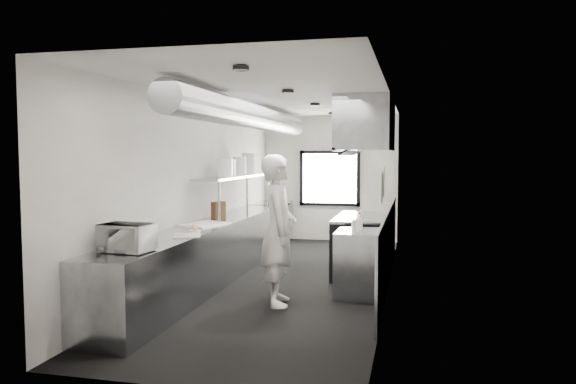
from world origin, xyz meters
The scene contains 35 objects.
floor centered at (0.00, 0.00, 0.00)m, with size 3.00×8.00×0.01m, color black.
ceiling centered at (0.00, 0.00, 2.80)m, with size 3.00×8.00×0.01m, color beige.
wall_back centered at (0.00, 4.00, 1.40)m, with size 3.00×0.02×2.80m, color silver.
wall_front centered at (0.00, -4.00, 1.40)m, with size 3.00×0.02×2.80m, color silver.
wall_left centered at (-1.50, 0.00, 1.40)m, with size 0.02×8.00×2.80m, color silver.
wall_right centered at (1.50, 0.00, 1.40)m, with size 0.02×8.00×2.80m, color silver.
wall_cladding centered at (1.48, 0.30, 0.55)m, with size 0.03×5.50×1.10m, color gray.
hvac_duct centered at (-0.70, 0.40, 2.55)m, with size 0.40×0.40×6.40m, color gray.
service_window centered at (0.00, 3.96, 1.40)m, with size 1.36×0.05×1.25m.
exhaust_hood centered at (1.10, 0.70, 2.39)m, with size 0.81×2.20×0.88m.
prep_counter centered at (-1.15, -0.50, 0.45)m, with size 0.70×6.00×0.90m, color gray.
pass_shelf centered at (-1.19, 1.00, 1.54)m, with size 0.45×3.00×0.68m.
range centered at (1.04, 0.70, 0.47)m, with size 0.88×1.60×0.94m.
bottle_station centered at (1.15, -0.70, 0.45)m, with size 0.65×0.80×0.90m, color gray.
far_work_table centered at (-1.15, 3.20, 0.45)m, with size 0.70×1.20×0.90m, color gray.
notice_sheet_a centered at (1.47, -1.20, 1.60)m, with size 0.02×0.28×0.38m, color white.
notice_sheet_b centered at (1.47, -1.55, 1.55)m, with size 0.02×0.28×0.38m, color white.
line_cook centered at (0.16, -1.35, 0.97)m, with size 0.71×0.46×1.94m, color silver.
microwave centered at (-1.14, -2.86, 1.05)m, with size 0.50×0.38×0.30m, color silver.
deli_tub_a centered at (-1.32, -2.57, 0.95)m, with size 0.13×0.13×0.09m, color #AAB2A4.
deli_tub_b centered at (-1.30, -2.44, 0.95)m, with size 0.14×0.14×0.10m, color #AAB2A4.
newspaper centered at (-0.97, -1.67, 0.91)m, with size 0.34×0.42×0.01m, color white.
small_plate centered at (-1.03, -1.26, 0.91)m, with size 0.16×0.16×0.01m, color white.
pastry centered at (-1.03, -1.26, 0.96)m, with size 0.08×0.08×0.08m, color #DCB373.
cutting_board centered at (-1.15, -0.60, 0.91)m, with size 0.50×0.66×0.02m, color white.
knife_block centered at (-1.27, 0.29, 1.03)m, with size 0.11×0.24×0.26m, color #4C371B.
plate_stack_a centered at (-1.19, 0.37, 1.72)m, with size 0.26×0.26×0.31m, color white.
plate_stack_b centered at (-1.18, 0.55, 1.72)m, with size 0.23×0.23×0.29m, color white.
plate_stack_c centered at (-1.18, 1.15, 1.73)m, with size 0.23×0.23×0.32m, color white.
plate_stack_d centered at (-1.21, 1.75, 1.77)m, with size 0.25×0.25×0.39m, color white.
squeeze_bottle_a centered at (1.09, -1.01, 0.99)m, with size 0.06×0.06×0.18m, color white.
squeeze_bottle_b centered at (1.10, -0.82, 0.98)m, with size 0.05×0.05×0.16m, color white.
squeeze_bottle_c centered at (1.12, -0.71, 0.98)m, with size 0.05×0.05×0.16m, color white.
squeeze_bottle_d centered at (1.13, -0.56, 0.98)m, with size 0.06×0.06×0.17m, color white.
squeeze_bottle_e centered at (1.10, -0.38, 1.00)m, with size 0.06×0.06×0.19m, color white.
Camera 1 is at (1.85, -8.08, 1.94)m, focal length 33.98 mm.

